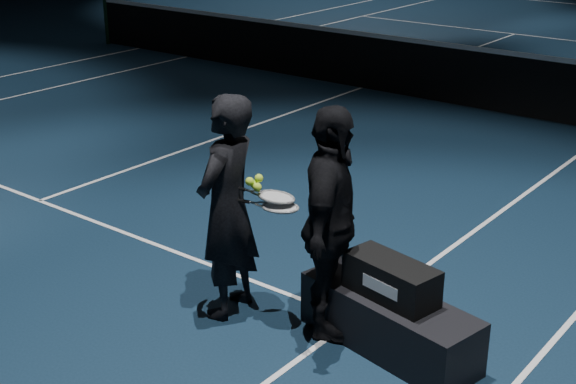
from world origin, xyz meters
name	(u,v)px	position (x,y,z in m)	size (l,w,h in m)	color
floor	(360,88)	(0.00, 0.00, 0.00)	(36.00, 36.00, 0.00)	#0D1F30
court_lines	(360,88)	(0.00, 0.00, 0.00)	(10.98, 23.78, 0.01)	white
net_post_left	(107,18)	(-6.40, 0.00, 0.55)	(0.10, 0.10, 1.10)	black
net_mesh	(361,62)	(0.00, 0.00, 0.45)	(12.80, 0.02, 0.86)	black
net_tape	(362,34)	(0.00, 0.00, 0.92)	(12.80, 0.03, 0.07)	white
player_bench	(389,322)	(4.54, -6.58, 0.21)	(1.43, 0.48, 0.43)	black
racket_bag	(391,279)	(4.54, -6.58, 0.57)	(0.72, 0.31, 0.29)	black
bag_signature	(380,287)	(4.54, -6.74, 0.57)	(0.33, 0.00, 0.10)	white
player_a	(227,208)	(3.23, -6.89, 0.90)	(0.66, 0.43, 1.81)	black
player_b	(330,225)	(4.05, -6.67, 0.90)	(1.06, 0.44, 1.81)	black
racket_lower	(280,207)	(3.66, -6.78, 0.98)	(0.68, 0.22, 0.03)	black
racket_upper	(276,197)	(3.61, -6.75, 1.04)	(0.68, 0.22, 0.03)	black
tennis_balls	(257,183)	(3.47, -6.82, 1.14)	(0.12, 0.10, 0.12)	#B5E530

